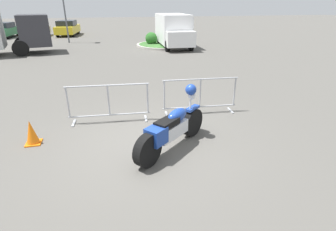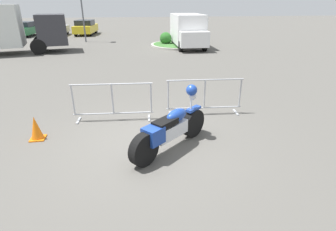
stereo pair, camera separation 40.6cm
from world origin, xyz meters
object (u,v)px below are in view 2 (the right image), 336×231
Objects in this scene: parked_car_yellow at (86,27)px; pedestrian at (201,28)px; parked_car_green at (26,29)px; crowd_barrier_near at (113,101)px; delivery_van at (188,30)px; parked_car_silver at (56,29)px; crowd_barrier_far at (204,96)px; traffic_cone at (36,128)px; motorcycle at (171,128)px.

pedestrian is (11.04, -4.60, 0.18)m from parked_car_yellow.
pedestrian reaches higher than parked_car_green.
pedestrian is at bearing 66.81° from crowd_barrier_near.
crowd_barrier_near is 0.44× the size of delivery_van.
delivery_van is at bearing -118.04° from parked_car_green.
parked_car_yellow is (2.85, 0.54, 0.04)m from parked_car_silver.
pedestrian reaches higher than crowd_barrier_far.
pedestrian is (16.75, -4.27, 0.23)m from parked_car_green.
crowd_barrier_far is 0.53× the size of parked_car_green.
crowd_barrier_near is at bearing 180.00° from crowd_barrier_far.
parked_car_silver is 0.94× the size of parked_car_yellow.
crowd_barrier_near and crowd_barrier_far have the same top height.
parked_car_yellow is (-6.00, 22.50, 0.18)m from crowd_barrier_far.
parked_car_green is 24.14m from traffic_cone.
crowd_barrier_far is 1.31× the size of pedestrian.
pedestrian is at bearing -106.80° from parked_car_yellow.
traffic_cone is (7.26, -23.02, -0.40)m from parked_car_green.
parked_car_silver is at bearing -127.25° from delivery_van.
motorcycle is 3.29m from traffic_cone.
pedestrian reaches higher than parked_car_silver.
parked_car_yellow is at bearing -73.55° from parked_car_silver.
crowd_barrier_far is at bearing -146.33° from parked_car_green.
motorcycle is 0.47× the size of parked_car_silver.
parked_car_silver is at bearing 171.39° from pedestrian.
delivery_van is 1.14× the size of parked_car_yellow.
delivery_van is (2.48, 12.64, 0.69)m from crowd_barrier_far.
parked_car_silver is (-11.34, 9.32, -0.55)m from delivery_van.
crowd_barrier_far is 4.53m from traffic_cone.
motorcycle is 0.88× the size of crowd_barrier_far.
motorcycle is at bearing -150.76° from parked_car_green.
parked_car_yellow is 7.52× the size of traffic_cone.
traffic_cone is (-1.81, -0.85, -0.27)m from crowd_barrier_near.
crowd_barrier_near is 2.63m from crowd_barrier_far.
delivery_van is 5.86m from pedestrian.
traffic_cone is at bearing 122.62° from motorcycle.
delivery_van is at bearing -123.61° from parked_car_silver.
crowd_barrier_near is at bearing -151.90° from parked_car_green.
pedestrian is (7.67, 17.90, 0.37)m from crowd_barrier_near.
parked_car_green reaches higher than traffic_cone.
parked_car_yellow is 2.63× the size of pedestrian.
parked_car_yellow reaches higher than crowd_barrier_far.
parked_car_green reaches higher than motorcycle.
crowd_barrier_near is 0.53× the size of parked_car_silver.
crowd_barrier_near is at bearing 85.65° from motorcycle.
pedestrian is at bearing -98.47° from parked_car_green.
crowd_barrier_near is 23.95m from parked_car_green.
delivery_van reaches higher than parked_car_silver.
delivery_van is at bearing 62.83° from traffic_cone.
parked_car_yellow reaches higher than traffic_cone.
traffic_cone is at bearing -154.77° from crowd_barrier_near.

